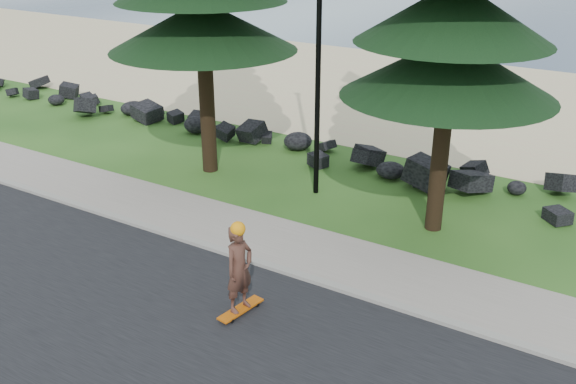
# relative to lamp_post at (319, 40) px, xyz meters

# --- Properties ---
(ground) EXTENTS (160.00, 160.00, 0.00)m
(ground) POSITION_rel_lamp_post_xyz_m (0.00, -3.20, -4.13)
(ground) COLOR #234C17
(ground) RESTS_ON ground
(road) EXTENTS (160.00, 7.00, 0.02)m
(road) POSITION_rel_lamp_post_xyz_m (0.00, -7.70, -4.12)
(road) COLOR black
(road) RESTS_ON ground
(kerb) EXTENTS (160.00, 0.20, 0.10)m
(kerb) POSITION_rel_lamp_post_xyz_m (0.00, -4.10, -4.08)
(kerb) COLOR gray
(kerb) RESTS_ON ground
(sidewalk) EXTENTS (160.00, 2.00, 0.08)m
(sidewalk) POSITION_rel_lamp_post_xyz_m (0.00, -3.00, -4.09)
(sidewalk) COLOR gray
(sidewalk) RESTS_ON ground
(beach_sand) EXTENTS (160.00, 15.00, 0.01)m
(beach_sand) POSITION_rel_lamp_post_xyz_m (0.00, 11.30, -4.13)
(beach_sand) COLOR beige
(beach_sand) RESTS_ON ground
(seawall_boulders) EXTENTS (60.00, 2.40, 1.10)m
(seawall_boulders) POSITION_rel_lamp_post_xyz_m (0.00, 2.40, -4.13)
(seawall_boulders) COLOR black
(seawall_boulders) RESTS_ON ground
(lamp_post) EXTENTS (0.25, 0.14, 8.14)m
(lamp_post) POSITION_rel_lamp_post_xyz_m (0.00, 0.00, 0.00)
(lamp_post) COLOR black
(lamp_post) RESTS_ON ground
(skateboarder) EXTENTS (0.50, 1.07, 1.94)m
(skateboarder) POSITION_rel_lamp_post_xyz_m (1.62, -5.82, -3.16)
(skateboarder) COLOR #BB530B
(skateboarder) RESTS_ON ground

